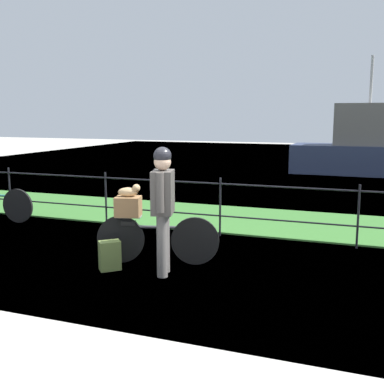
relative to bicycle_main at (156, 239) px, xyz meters
The scene contains 10 objects.
ground_plane 0.72m from the bicycle_main, 50.91° to the right, with size 60.00×60.00×0.00m, color #B2ADA3.
grass_strip 3.16m from the bicycle_main, 82.73° to the left, with size 27.00×2.40×0.03m, color #38702D.
harbor_water 12.93m from the bicycle_main, 88.24° to the left, with size 30.00×30.00×0.00m, color slate.
iron_fence 1.84m from the bicycle_main, 77.40° to the left, with size 18.04×0.04×1.02m.
bicycle_main is the anchor object (origin of this frame).
wooden_crate 0.60m from the bicycle_main, 164.85° to the right, with size 0.35×0.28×0.28m, color olive.
terrier_dog 0.77m from the bicycle_main, 164.85° to the right, with size 0.32×0.21×0.18m.
cyclist_person 0.80m from the bicycle_main, 54.34° to the right, with size 0.36×0.52×1.68m.
backpack_on_paving 0.69m from the bicycle_main, 134.77° to the right, with size 0.28×0.18×0.40m, color olive.
moored_boat_near 12.09m from the bicycle_main, 76.92° to the left, with size 5.18×1.86×4.07m.
Camera 1 is at (2.32, -5.40, 2.09)m, focal length 44.24 mm.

